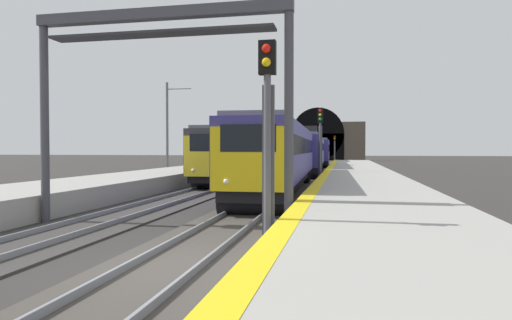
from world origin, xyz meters
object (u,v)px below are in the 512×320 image
object	(u,v)px
train_adjacent_platform	(264,152)
railway_signal_far	(335,147)
train_main_approaching	(308,152)
overhead_signal_gantry	(159,62)
catenary_mast_near	(168,128)
railway_signal_mid	(320,138)
railway_signal_near	(267,131)

from	to	relation	value
train_adjacent_platform	railway_signal_far	size ratio (longest dim) A/B	8.14
train_main_approaching	railway_signal_far	size ratio (longest dim) A/B	12.08
overhead_signal_gantry	catenary_mast_near	size ratio (longest dim) A/B	1.02
train_main_approaching	railway_signal_mid	distance (m)	13.08
railway_signal_far	catenary_mast_near	distance (m)	44.24
railway_signal_mid	overhead_signal_gantry	xyz separation A→B (m)	(-18.20, 4.10, 2.00)
catenary_mast_near	railway_signal_near	bearing A→B (deg)	-153.24
train_adjacent_platform	railway_signal_far	bearing A→B (deg)	168.44
train_adjacent_platform	overhead_signal_gantry	distance (m)	30.91
railway_signal_near	overhead_signal_gantry	distance (m)	5.90
train_main_approaching	overhead_signal_gantry	distance (m)	31.32
catenary_mast_near	railway_signal_far	bearing A→B (deg)	-17.99
railway_signal_near	overhead_signal_gantry	xyz separation A→B (m)	(3.52, 4.10, 2.37)
overhead_signal_gantry	catenary_mast_near	bearing A→B (deg)	22.09
train_main_approaching	railway_signal_mid	bearing A→B (deg)	6.68
train_main_approaching	train_adjacent_platform	xyz separation A→B (m)	(-0.41, 4.44, 0.01)
train_adjacent_platform	overhead_signal_gantry	world-z (taller)	overhead_signal_gantry
train_main_approaching	overhead_signal_gantry	bearing A→B (deg)	-5.67
train_main_approaching	catenary_mast_near	world-z (taller)	catenary_mast_near
railway_signal_near	railway_signal_mid	world-z (taller)	railway_signal_mid
train_main_approaching	railway_signal_mid	size ratio (longest dim) A/B	10.86
catenary_mast_near	train_main_approaching	bearing A→B (deg)	-57.36
railway_signal_far	train_main_approaching	bearing A→B (deg)	-3.11
train_main_approaching	catenary_mast_near	distance (m)	14.14
train_main_approaching	train_adjacent_platform	world-z (taller)	train_adjacent_platform
overhead_signal_gantry	train_main_approaching	bearing A→B (deg)	-4.08
railway_signal_far	catenary_mast_near	bearing A→B (deg)	-17.99
railway_signal_near	railway_signal_mid	distance (m)	21.72
overhead_signal_gantry	railway_signal_near	bearing A→B (deg)	-130.66
train_adjacent_platform	railway_signal_far	world-z (taller)	railway_signal_far
train_adjacent_platform	railway_signal_mid	size ratio (longest dim) A/B	7.32
train_main_approaching	railway_signal_near	distance (m)	34.67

